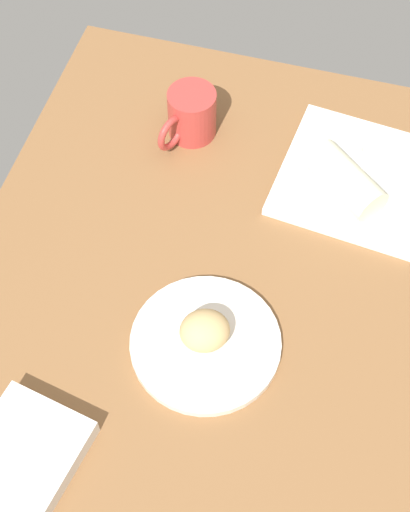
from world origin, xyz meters
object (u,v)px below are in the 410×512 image
Objects in this scene: round_plate at (206,343)px; scone_pastry at (205,331)px; sauce_cup at (376,150)px; book_stack at (22,460)px; coffee_mug at (191,114)px; breakfast_wrap at (346,181)px; square_plate at (357,178)px.

scone_pastry is at bearing -146.28° from round_plate.
round_plate is at bearing -23.99° from sauce_cup.
round_plate is 1.15× the size of book_stack.
scone_pastry is at bearing 141.89° from book_stack.
round_plate is at bearing 33.72° from scone_pastry.
breakfast_wrap is at bearing 75.73° from coffee_mug.
book_stack is (23.72, -19.04, 0.90)cm from round_plate.
book_stack is 1.51× the size of coffee_mug.
book_stack is (60.41, -35.52, 0.80)cm from square_plate.
round_plate is 35.90cm from breakfast_wrap.
round_plate is 40.21cm from square_plate.
sauce_cup is 10.38cm from breakfast_wrap.
scone_pastry reaches higher than sauce_cup.
round_plate is 3.42cm from scone_pastry.
breakfast_wrap reaches higher than round_plate.
scone_pastry reaches higher than square_plate.
book_stack is (65.64, -37.70, -1.19)cm from sauce_cup.
book_stack is at bearing -4.79° from coffee_mug.
coffee_mug is at bearing -86.14° from sauce_cup.
scone_pastry is 41.69cm from coffee_mug.
breakfast_wrap reaches higher than scone_pastry.
breakfast_wrap is 1.07× the size of coffee_mug.
square_plate is 6.01cm from sauce_cup.
scone_pastry is (-0.30, -0.20, 3.40)cm from round_plate.
coffee_mug reaches higher than scone_pastry.
round_plate is 1.74× the size of coffee_mug.
round_plate is at bearing 141.24° from book_stack.
square_plate reaches higher than round_plate.
scone_pastry is 0.29× the size of square_plate.
scone_pastry is at bearing -24.62° from square_plate.
square_plate is 5.97cm from breakfast_wrap.
square_plate is at bearing 84.23° from coffee_mug.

